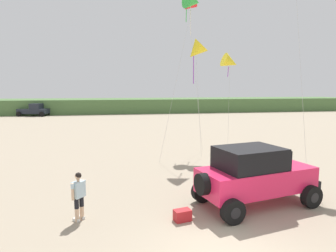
{
  "coord_description": "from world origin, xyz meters",
  "views": [
    {
      "loc": [
        -2.85,
        -6.91,
        4.45
      ],
      "look_at": [
        -0.84,
        4.06,
        3.01
      ],
      "focal_mm": 31.54,
      "sensor_mm": 36.0,
      "label": 1
    }
  ],
  "objects_px": {
    "kite_yellow_diamond": "(188,6)",
    "kite_green_box": "(193,1)",
    "jeep": "(255,174)",
    "cooler_box": "(182,215)",
    "kite_black_sled": "(196,51)",
    "kite_orange_streamer": "(230,62)",
    "distant_pickup": "(34,110)",
    "person_watching": "(79,194)"
  },
  "relations": [
    {
      "from": "kite_yellow_diamond",
      "to": "kite_green_box",
      "type": "height_order",
      "value": "kite_yellow_diamond"
    },
    {
      "from": "kite_yellow_diamond",
      "to": "jeep",
      "type": "bearing_deg",
      "value": -91.59
    },
    {
      "from": "cooler_box",
      "to": "kite_green_box",
      "type": "distance_m",
      "value": 14.24
    },
    {
      "from": "kite_black_sled",
      "to": "jeep",
      "type": "bearing_deg",
      "value": -91.92
    },
    {
      "from": "kite_yellow_diamond",
      "to": "kite_green_box",
      "type": "xyz_separation_m",
      "value": [
        -0.39,
        -2.7,
        -0.45
      ]
    },
    {
      "from": "jeep",
      "to": "kite_black_sled",
      "type": "distance_m",
      "value": 11.18
    },
    {
      "from": "jeep",
      "to": "cooler_box",
      "type": "relative_size",
      "value": 8.95
    },
    {
      "from": "jeep",
      "to": "kite_green_box",
      "type": "bearing_deg",
      "value": 90.38
    },
    {
      "from": "kite_yellow_diamond",
      "to": "kite_black_sled",
      "type": "bearing_deg",
      "value": -90.15
    },
    {
      "from": "kite_black_sled",
      "to": "kite_orange_streamer",
      "type": "bearing_deg",
      "value": 41.23
    },
    {
      "from": "jeep",
      "to": "kite_green_box",
      "type": "distance_m",
      "value": 12.63
    },
    {
      "from": "kite_orange_streamer",
      "to": "kite_black_sled",
      "type": "distance_m",
      "value": 5.1
    },
    {
      "from": "jeep",
      "to": "distant_pickup",
      "type": "distance_m",
      "value": 43.71
    },
    {
      "from": "cooler_box",
      "to": "kite_yellow_diamond",
      "type": "relative_size",
      "value": 0.05
    },
    {
      "from": "kite_green_box",
      "to": "distant_pickup",
      "type": "bearing_deg",
      "value": 119.83
    },
    {
      "from": "jeep",
      "to": "kite_orange_streamer",
      "type": "bearing_deg",
      "value": 72.26
    },
    {
      "from": "person_watching",
      "to": "kite_black_sled",
      "type": "xyz_separation_m",
      "value": [
        6.74,
        9.79,
        5.98
      ]
    },
    {
      "from": "distant_pickup",
      "to": "kite_yellow_diamond",
      "type": "bearing_deg",
      "value": -57.3
    },
    {
      "from": "kite_green_box",
      "to": "kite_yellow_diamond",
      "type": "bearing_deg",
      "value": 81.81
    },
    {
      "from": "kite_orange_streamer",
      "to": "person_watching",
      "type": "bearing_deg",
      "value": -128.8
    },
    {
      "from": "person_watching",
      "to": "kite_yellow_diamond",
      "type": "height_order",
      "value": "kite_yellow_diamond"
    },
    {
      "from": "distant_pickup",
      "to": "cooler_box",
      "type": "bearing_deg",
      "value": -70.11
    },
    {
      "from": "kite_orange_streamer",
      "to": "kite_black_sled",
      "type": "height_order",
      "value": "kite_black_sled"
    },
    {
      "from": "distant_pickup",
      "to": "kite_black_sled",
      "type": "relative_size",
      "value": 0.63
    },
    {
      "from": "kite_orange_streamer",
      "to": "kite_green_box",
      "type": "bearing_deg",
      "value": -137.41
    },
    {
      "from": "kite_orange_streamer",
      "to": "kite_black_sled",
      "type": "xyz_separation_m",
      "value": [
        -3.82,
        -3.35,
        0.4
      ]
    },
    {
      "from": "kite_yellow_diamond",
      "to": "cooler_box",
      "type": "bearing_deg",
      "value": -104.77
    },
    {
      "from": "person_watching",
      "to": "kite_orange_streamer",
      "type": "bearing_deg",
      "value": 51.2
    },
    {
      "from": "jeep",
      "to": "kite_yellow_diamond",
      "type": "xyz_separation_m",
      "value": [
        0.33,
        11.79,
        9.22
      ]
    },
    {
      "from": "distant_pickup",
      "to": "kite_orange_streamer",
      "type": "xyz_separation_m",
      "value": [
        21.89,
        -26.99,
        5.58
      ]
    },
    {
      "from": "jeep",
      "to": "cooler_box",
      "type": "xyz_separation_m",
      "value": [
        -3.0,
        -0.84,
        -1.01
      ]
    },
    {
      "from": "person_watching",
      "to": "kite_yellow_diamond",
      "type": "bearing_deg",
      "value": 60.6
    },
    {
      "from": "person_watching",
      "to": "distant_pickup",
      "type": "distance_m",
      "value": 41.7
    },
    {
      "from": "kite_orange_streamer",
      "to": "kite_yellow_diamond",
      "type": "xyz_separation_m",
      "value": [
        -3.81,
        -1.17,
        3.9
      ]
    },
    {
      "from": "person_watching",
      "to": "kite_green_box",
      "type": "bearing_deg",
      "value": 55.57
    },
    {
      "from": "kite_orange_streamer",
      "to": "kite_black_sled",
      "type": "relative_size",
      "value": 0.93
    },
    {
      "from": "jeep",
      "to": "kite_orange_streamer",
      "type": "xyz_separation_m",
      "value": [
        4.14,
        12.95,
        5.32
      ]
    },
    {
      "from": "person_watching",
      "to": "kite_green_box",
      "type": "relative_size",
      "value": 0.16
    },
    {
      "from": "person_watching",
      "to": "distant_pickup",
      "type": "bearing_deg",
      "value": 105.77
    },
    {
      "from": "person_watching",
      "to": "kite_yellow_diamond",
      "type": "xyz_separation_m",
      "value": [
        6.75,
        11.97,
        9.48
      ]
    },
    {
      "from": "person_watching",
      "to": "kite_black_sled",
      "type": "distance_m",
      "value": 13.31
    },
    {
      "from": "distant_pickup",
      "to": "jeep",
      "type": "bearing_deg",
      "value": -66.04
    }
  ]
}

